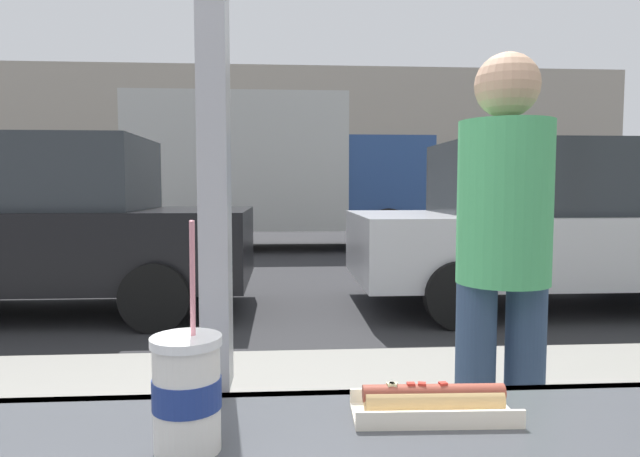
{
  "coord_description": "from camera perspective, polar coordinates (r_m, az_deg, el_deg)",
  "views": [
    {
      "loc": [
        0.12,
        -0.9,
        1.33
      ],
      "look_at": [
        0.37,
        2.87,
        1.04
      ],
      "focal_mm": 30.99,
      "sensor_mm": 36.0,
      "label": 1
    }
  ],
  "objects": [
    {
      "name": "pedestrian",
      "position": [
        2.02,
        18.36,
        -2.75
      ],
      "size": [
        0.32,
        0.32,
        1.63
      ],
      "color": "navy",
      "rests_on": "sidewalk_strip"
    },
    {
      "name": "box_truck",
      "position": [
        11.91,
        -4.98,
        6.11
      ],
      "size": [
        6.16,
        2.44,
        3.19
      ],
      "color": "beige",
      "rests_on": "ground"
    },
    {
      "name": "soda_cup_right",
      "position": [
        0.79,
        -13.57,
        -16.03
      ],
      "size": [
        0.1,
        0.1,
        0.31
      ],
      "color": "silver",
      "rests_on": "window_counter"
    },
    {
      "name": "building_facade_far",
      "position": [
        22.58,
        -4.16,
        8.66
      ],
      "size": [
        28.0,
        1.2,
        6.06
      ],
      "primitive_type": "cube",
      "color": "#A89E8E",
      "rests_on": "ground"
    },
    {
      "name": "parked_car_silver",
      "position": [
        6.63,
        22.75,
        0.35
      ],
      "size": [
        4.41,
        2.06,
        1.81
      ],
      "color": "#BCBCC1",
      "rests_on": "ground"
    },
    {
      "name": "hotdog_tray_far",
      "position": [
        0.91,
        11.61,
        -17.15
      ],
      "size": [
        0.25,
        0.11,
        0.05
      ],
      "color": "beige",
      "rests_on": "window_counter"
    },
    {
      "name": "ground_plane",
      "position": [
        9.0,
        -4.55,
        -4.16
      ],
      "size": [
        60.0,
        60.0,
        0.0
      ],
      "primitive_type": "plane",
      "color": "#2D2D30"
    },
    {
      "name": "parked_car_black",
      "position": [
        6.44,
        -26.65,
        0.21
      ],
      "size": [
        4.23,
        1.9,
        1.84
      ],
      "color": "black",
      "rests_on": "ground"
    },
    {
      "name": "sidewalk_strip",
      "position": [
        2.8,
        -6.33,
        -22.29
      ],
      "size": [
        16.0,
        2.8,
        0.15
      ],
      "primitive_type": "cube",
      "color": "gray",
      "rests_on": "ground"
    }
  ]
}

